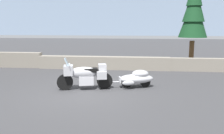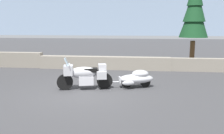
% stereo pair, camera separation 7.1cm
% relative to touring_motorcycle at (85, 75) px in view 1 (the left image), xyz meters
% --- Properties ---
extents(ground_plane, '(80.00, 80.00, 0.00)m').
position_rel_touring_motorcycle_xyz_m(ground_plane, '(0.10, -0.45, -0.62)').
color(ground_plane, '#38383A').
extents(stone_guard_wall, '(24.00, 0.58, 0.96)m').
position_rel_touring_motorcycle_xyz_m(stone_guard_wall, '(-0.59, 4.72, -0.20)').
color(stone_guard_wall, gray).
rests_on(stone_guard_wall, ground).
extents(distant_ridgeline, '(240.00, 80.00, 16.00)m').
position_rel_touring_motorcycle_xyz_m(distant_ridgeline, '(0.10, 94.73, 7.38)').
color(distant_ridgeline, '#7F93AD').
rests_on(distant_ridgeline, ground).
extents(touring_motorcycle, '(2.27, 1.09, 1.33)m').
position_rel_touring_motorcycle_xyz_m(touring_motorcycle, '(0.00, 0.00, 0.00)').
color(touring_motorcycle, black).
rests_on(touring_motorcycle, ground).
extents(car_shaped_trailer, '(2.22, 1.06, 0.76)m').
position_rel_touring_motorcycle_xyz_m(car_shaped_trailer, '(2.13, 0.55, -0.21)').
color(car_shaped_trailer, black).
rests_on(car_shaped_trailer, ground).
extents(pine_tree_tall, '(1.76, 1.76, 5.84)m').
position_rel_touring_motorcycle_xyz_m(pine_tree_tall, '(5.57, 6.10, 3.03)').
color(pine_tree_tall, brown).
rests_on(pine_tree_tall, ground).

